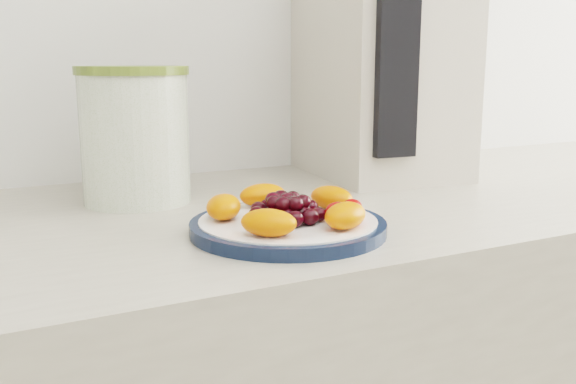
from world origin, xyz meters
TOP-DOWN VIEW (x-y plane):
  - plate_rim at (-0.10, 1.06)m, footprint 0.23×0.23m
  - plate_face at (-0.10, 1.06)m, footprint 0.21×0.21m
  - canister at (-0.21, 1.31)m, footprint 0.19×0.19m
  - canister_lid at (-0.21, 1.31)m, footprint 0.19×0.19m
  - appliance_body at (0.23, 1.35)m, footprint 0.26×0.33m
  - appliance_panel at (0.16, 1.20)m, footprint 0.07×0.03m
  - fruit_plate at (-0.10, 1.05)m, footprint 0.20×0.20m

SIDE VIEW (x-z plane):
  - plate_rim at x=-0.10m, z-range 0.90..0.91m
  - plate_face at x=-0.10m, z-range 0.90..0.92m
  - fruit_plate at x=-0.10m, z-range 0.91..0.95m
  - canister at x=-0.21m, z-range 0.90..1.08m
  - canister_lid at x=-0.21m, z-range 1.08..1.09m
  - appliance_body at x=0.23m, z-range 0.90..1.29m
  - appliance_panel at x=0.16m, z-range 0.96..1.24m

